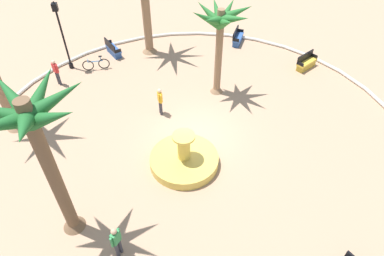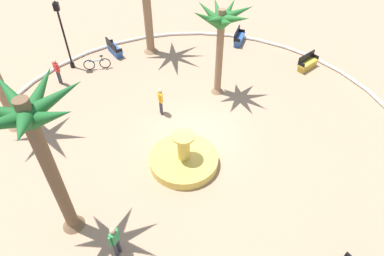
# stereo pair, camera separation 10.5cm
# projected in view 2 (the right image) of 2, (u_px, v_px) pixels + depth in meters

# --- Properties ---
(ground_plane) EXTENTS (80.00, 80.00, 0.00)m
(ground_plane) POSITION_uv_depth(u_px,v_px,m) (195.00, 134.00, 17.48)
(ground_plane) COLOR tan
(plaza_curb) EXTENTS (22.07, 22.07, 0.20)m
(plaza_curb) POSITION_uv_depth(u_px,v_px,m) (195.00, 133.00, 17.41)
(plaza_curb) COLOR silver
(plaza_curb) RESTS_ON ground
(fountain) EXTENTS (3.22, 3.22, 1.84)m
(fountain) POSITION_uv_depth(u_px,v_px,m) (184.00, 159.00, 15.83)
(fountain) COLOR gold
(fountain) RESTS_ON ground
(palm_tree_near_fountain) EXTENTS (3.36, 3.29, 5.32)m
(palm_tree_near_fountain) POSITION_uv_depth(u_px,v_px,m) (221.00, 27.00, 17.41)
(palm_tree_near_fountain) COLOR #8E6B4C
(palm_tree_near_fountain) RESTS_ON ground
(palm_tree_by_curb) EXTENTS (3.61, 3.64, 6.61)m
(palm_tree_by_curb) POSITION_uv_depth(u_px,v_px,m) (36.00, 136.00, 10.27)
(palm_tree_by_curb) COLOR brown
(palm_tree_by_curb) RESTS_ON ground
(bench_east) EXTENTS (1.62, 1.27, 1.00)m
(bench_east) POSITION_uv_depth(u_px,v_px,m) (307.00, 64.00, 21.84)
(bench_east) COLOR gold
(bench_east) RESTS_ON ground
(bench_west) EXTENTS (1.18, 1.65, 1.00)m
(bench_west) POSITION_uv_depth(u_px,v_px,m) (239.00, 39.00, 24.32)
(bench_west) COLOR #335BA8
(bench_west) RESTS_ON ground
(bench_north) EXTENTS (1.14, 1.66, 1.00)m
(bench_north) POSITION_uv_depth(u_px,v_px,m) (114.00, 50.00, 23.18)
(bench_north) COLOR #335BA8
(bench_north) RESTS_ON ground
(lamppost) EXTENTS (0.32, 0.32, 4.43)m
(lamppost) POSITION_uv_depth(u_px,v_px,m) (63.00, 30.00, 20.44)
(lamppost) COLOR black
(lamppost) RESTS_ON ground
(bicycle_red_frame) EXTENTS (1.72, 0.44, 0.94)m
(bicycle_red_frame) POSITION_uv_depth(u_px,v_px,m) (97.00, 64.00, 21.78)
(bicycle_red_frame) COLOR black
(bicycle_red_frame) RESTS_ON ground
(person_cyclist_helmet) EXTENTS (0.38, 0.42, 1.68)m
(person_cyclist_helmet) POSITION_uv_depth(u_px,v_px,m) (57.00, 70.00, 20.19)
(person_cyclist_helmet) COLOR #33333D
(person_cyclist_helmet) RESTS_ON ground
(person_cyclist_photo) EXTENTS (0.36, 0.44, 1.66)m
(person_cyclist_photo) POSITION_uv_depth(u_px,v_px,m) (115.00, 240.00, 12.11)
(person_cyclist_photo) COLOR #33333D
(person_cyclist_photo) RESTS_ON ground
(person_pedestrian_stroll) EXTENTS (0.26, 0.52, 1.66)m
(person_pedestrian_stroll) POSITION_uv_depth(u_px,v_px,m) (160.00, 100.00, 18.10)
(person_pedestrian_stroll) COLOR #33333D
(person_pedestrian_stroll) RESTS_ON ground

